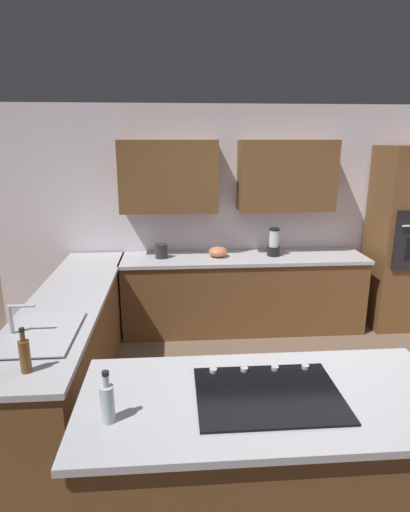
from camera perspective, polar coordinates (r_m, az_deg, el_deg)
The scene contains 16 objects.
ground_plane at distance 3.77m, azimuth 11.07°, elevation -20.62°, with size 14.00×14.00×0.00m, color brown.
wall_back at distance 5.09m, azimuth 5.11°, elevation 6.79°, with size 6.00×0.44×2.60m.
lower_cabinets_back at distance 5.03m, azimuth 5.15°, elevation -5.21°, with size 2.80×0.60×0.86m, color brown.
countertop_back at distance 4.89m, azimuth 5.27°, elevation -0.28°, with size 2.84×0.64×0.04m, color #B2B2B7.
lower_cabinets_side at distance 4.01m, azimuth -17.48°, elevation -11.55°, with size 0.60×2.90×0.86m, color brown.
countertop_side at distance 3.83m, azimuth -18.02°, elevation -5.52°, with size 0.64×2.94×0.04m, color #B2B2B7.
island_base at distance 2.65m, azimuth 8.13°, elevation -26.71°, with size 1.92×0.82×0.86m, color brown.
island_top at distance 2.37m, azimuth 8.56°, elevation -18.61°, with size 2.00×0.90×0.04m, color #B2B2B7.
wall_oven at distance 5.51m, azimuth 25.79°, elevation 2.07°, with size 0.80×0.66×2.14m.
sink_unit at distance 3.15m, azimuth -21.35°, elevation -9.68°, with size 0.46×0.70×0.23m.
cooktop at distance 2.36m, azimuth 8.56°, elevation -17.97°, with size 0.76×0.56×0.03m.
blender at distance 4.93m, azimuth 9.32°, elevation 1.63°, with size 0.15×0.15×0.33m.
mixing_bowl at distance 4.84m, azimuth 1.78°, elevation 0.58°, with size 0.22×0.22×0.12m, color #CC724C.
kettle at distance 4.81m, azimuth -5.95°, elevation 0.68°, with size 0.14×0.14×0.16m, color #262628.
dish_soap_bottle at distance 2.69m, azimuth -23.26°, elevation -12.21°, with size 0.06×0.06×0.28m.
oil_bottle at distance 2.15m, azimuth -13.11°, elevation -18.73°, with size 0.07×0.07×0.27m.
Camera 1 is at (0.90, 2.92, 2.20)m, focal length 29.48 mm.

